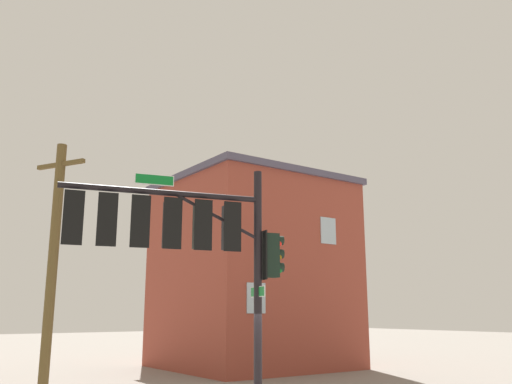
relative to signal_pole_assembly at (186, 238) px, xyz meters
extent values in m
cylinder|color=black|center=(-1.77, 0.49, -1.24)|extent=(0.20, 0.20, 6.07)
cylinder|color=black|center=(0.55, -0.12, 1.05)|extent=(4.69, 1.34, 0.14)
cylinder|color=black|center=(-0.72, 0.21, 0.55)|extent=(2.15, 0.63, 1.07)
cube|color=black|center=(-1.06, 0.30, 0.30)|extent=(0.39, 0.42, 1.10)
cube|color=black|center=(-1.01, 0.50, 0.30)|extent=(0.44, 0.14, 1.22)
sphere|color=#FF2018|center=(-1.10, 0.11, 0.64)|extent=(0.22, 0.22, 0.22)
cylinder|color=black|center=(-1.11, 0.05, 0.69)|extent=(0.26, 0.19, 0.23)
sphere|color=#855607|center=(-1.10, 0.11, 0.30)|extent=(0.22, 0.22, 0.22)
cylinder|color=black|center=(-1.11, 0.05, 0.35)|extent=(0.26, 0.19, 0.23)
sphere|color=#0B621E|center=(-1.10, 0.11, -0.04)|extent=(0.22, 0.22, 0.22)
cylinder|color=black|center=(-1.11, 0.05, 0.01)|extent=(0.26, 0.19, 0.23)
cube|color=black|center=(-0.34, 0.12, 0.30)|extent=(0.39, 0.42, 1.10)
cube|color=black|center=(-0.30, 0.31, 0.30)|extent=(0.44, 0.13, 1.22)
sphere|color=#FF2018|center=(-0.38, -0.08, 0.64)|extent=(0.22, 0.22, 0.22)
cylinder|color=black|center=(-0.40, -0.14, 0.69)|extent=(0.26, 0.19, 0.23)
sphere|color=#855607|center=(-0.38, -0.08, 0.30)|extent=(0.22, 0.22, 0.22)
cylinder|color=black|center=(-0.40, -0.14, 0.35)|extent=(0.26, 0.19, 0.23)
sphere|color=#0B621E|center=(-0.38, -0.08, -0.04)|extent=(0.22, 0.22, 0.22)
cylinder|color=black|center=(-0.40, -0.14, 0.01)|extent=(0.26, 0.19, 0.23)
cube|color=black|center=(0.38, -0.07, 0.30)|extent=(0.39, 0.42, 1.10)
cube|color=black|center=(0.42, 0.12, 0.30)|extent=(0.44, 0.14, 1.22)
sphere|color=#FF2018|center=(0.33, -0.27, 0.64)|extent=(0.22, 0.22, 0.22)
cylinder|color=black|center=(0.32, -0.32, 0.69)|extent=(0.26, 0.19, 0.23)
sphere|color=#855607|center=(0.33, -0.27, 0.30)|extent=(0.22, 0.22, 0.22)
cylinder|color=black|center=(0.32, -0.32, 0.35)|extent=(0.26, 0.19, 0.23)
sphere|color=#0B621E|center=(0.33, -0.27, -0.04)|extent=(0.22, 0.22, 0.22)
cylinder|color=black|center=(0.32, -0.32, 0.01)|extent=(0.26, 0.19, 0.23)
cube|color=black|center=(1.09, -0.26, 0.30)|extent=(0.41, 0.43, 1.10)
cube|color=black|center=(1.15, -0.06, 0.30)|extent=(0.43, 0.16, 1.22)
sphere|color=#FF2018|center=(1.04, -0.45, 0.64)|extent=(0.22, 0.22, 0.22)
cylinder|color=black|center=(1.02, -0.51, 0.69)|extent=(0.26, 0.20, 0.23)
sphere|color=#855607|center=(1.04, -0.45, 0.30)|extent=(0.22, 0.22, 0.22)
cylinder|color=black|center=(1.02, -0.51, 0.35)|extent=(0.26, 0.20, 0.23)
sphere|color=#0B621E|center=(1.04, -0.45, -0.04)|extent=(0.22, 0.22, 0.22)
cylinder|color=black|center=(1.02, -0.51, 0.01)|extent=(0.26, 0.20, 0.23)
cube|color=black|center=(1.81, -0.44, 0.30)|extent=(0.41, 0.43, 1.10)
cube|color=black|center=(1.86, -0.25, 0.30)|extent=(0.43, 0.16, 1.22)
sphere|color=#FF2018|center=(1.75, -0.63, 0.64)|extent=(0.22, 0.22, 0.22)
cylinder|color=black|center=(1.74, -0.69, 0.69)|extent=(0.26, 0.20, 0.23)
sphere|color=#855607|center=(1.75, -0.63, 0.30)|extent=(0.22, 0.22, 0.22)
cylinder|color=black|center=(1.74, -0.69, 0.35)|extent=(0.26, 0.20, 0.23)
sphere|color=#0B621E|center=(1.75, -0.63, -0.04)|extent=(0.22, 0.22, 0.22)
cylinder|color=black|center=(1.74, -0.69, 0.01)|extent=(0.26, 0.20, 0.23)
cube|color=black|center=(2.52, -0.63, 0.30)|extent=(0.39, 0.42, 1.10)
cube|color=black|center=(2.56, -0.43, 0.30)|extent=(0.44, 0.13, 1.22)
sphere|color=#FF2018|center=(2.48, -0.82, 0.64)|extent=(0.22, 0.22, 0.22)
cylinder|color=black|center=(2.47, -0.88, 0.69)|extent=(0.26, 0.19, 0.23)
sphere|color=#855607|center=(2.48, -0.82, 0.30)|extent=(0.22, 0.22, 0.22)
cylinder|color=black|center=(2.47, -0.88, 0.35)|extent=(0.26, 0.19, 0.23)
sphere|color=#0B621E|center=(2.48, -0.82, -0.04)|extent=(0.22, 0.22, 0.22)
cylinder|color=black|center=(2.47, -0.88, 0.01)|extent=(0.26, 0.19, 0.23)
cube|color=black|center=(-2.11, 0.57, -0.35)|extent=(0.43, 0.40, 1.10)
cube|color=black|center=(-1.92, 0.52, -0.35)|extent=(0.15, 0.44, 1.22)
sphere|color=#FF2018|center=(-2.30, 0.62, -0.01)|extent=(0.22, 0.22, 0.22)
cylinder|color=black|center=(-2.36, 0.64, 0.04)|extent=(0.19, 0.26, 0.23)
sphere|color=#855607|center=(-2.30, 0.62, -0.35)|extent=(0.22, 0.22, 0.22)
cylinder|color=black|center=(-2.36, 0.64, -0.30)|extent=(0.19, 0.26, 0.23)
sphere|color=#0B621E|center=(-2.30, 0.62, -0.69)|extent=(0.22, 0.22, 0.22)
cylinder|color=black|center=(-2.36, 0.64, -0.64)|extent=(0.19, 0.26, 0.23)
cube|color=white|center=(0.79, -0.18, 1.35)|extent=(0.91, 0.26, 0.26)
cube|color=#0E6F28|center=(0.79, -0.18, 1.35)|extent=(0.88, 0.25, 0.22)
cube|color=white|center=(-1.77, 0.49, -1.25)|extent=(0.26, 0.91, 0.26)
cube|color=#177632|center=(-1.77, 0.49, -1.25)|extent=(0.25, 0.88, 0.22)
cylinder|color=brown|center=(1.88, -4.36, -0.59)|extent=(0.28, 0.28, 7.38)
cube|color=brown|center=(1.88, -4.36, 2.50)|extent=(0.96, 1.64, 0.12)
cube|color=brown|center=(-9.13, -10.24, 0.01)|extent=(7.74, 7.58, 8.58)
cube|color=#4B465A|center=(-9.13, -10.24, 4.45)|extent=(8.04, 7.88, 0.30)
cube|color=#A5B7C6|center=(-6.63, -6.43, -1.19)|extent=(0.90, 0.04, 1.20)
cube|color=#A5B7C6|center=(-10.63, -6.43, 1.85)|extent=(0.90, 0.04, 1.20)
cube|color=#A5B7C6|center=(-7.19, -6.43, 0.43)|extent=(0.90, 0.04, 1.20)
camera|label=1|loc=(6.10, 11.49, -1.74)|focal=38.14mm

